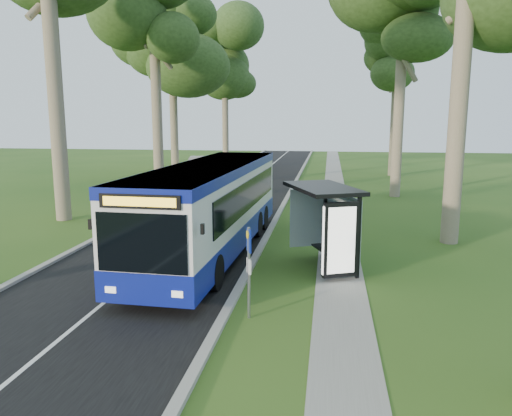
{
  "coord_description": "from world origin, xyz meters",
  "views": [
    {
      "loc": [
        2.56,
        -14.78,
        5.09
      ],
      "look_at": [
        -0.2,
        3.98,
        1.6
      ],
      "focal_mm": 35.0,
      "sensor_mm": 36.0,
      "label": 1
    }
  ],
  "objects_px": {
    "bus_stop_sign": "(249,262)",
    "bus_shelter": "(327,213)",
    "bus": "(211,208)",
    "litter_bin": "(310,224)",
    "car_silver": "(200,167)",
    "car_white": "(197,171)"
  },
  "relations": [
    {
      "from": "car_white",
      "to": "bus_shelter",
      "type": "bearing_deg",
      "value": -69.67
    },
    {
      "from": "bus_shelter",
      "to": "car_silver",
      "type": "bearing_deg",
      "value": 90.29
    },
    {
      "from": "bus",
      "to": "bus_shelter",
      "type": "bearing_deg",
      "value": -18.78
    },
    {
      "from": "bus",
      "to": "car_white",
      "type": "height_order",
      "value": "bus"
    },
    {
      "from": "bus",
      "to": "car_silver",
      "type": "xyz_separation_m",
      "value": [
        -6.67,
        23.82,
        -0.89
      ]
    },
    {
      "from": "bus",
      "to": "litter_bin",
      "type": "distance_m",
      "value": 5.2
    },
    {
      "from": "bus",
      "to": "litter_bin",
      "type": "xyz_separation_m",
      "value": [
        3.54,
        3.58,
        -1.28
      ]
    },
    {
      "from": "bus",
      "to": "car_white",
      "type": "bearing_deg",
      "value": 108.67
    },
    {
      "from": "bus",
      "to": "litter_bin",
      "type": "bearing_deg",
      "value": 47.62
    },
    {
      "from": "bus_stop_sign",
      "to": "bus_shelter",
      "type": "bearing_deg",
      "value": 41.88
    },
    {
      "from": "car_white",
      "to": "bus_stop_sign",
      "type": "bearing_deg",
      "value": -76.46
    },
    {
      "from": "bus_stop_sign",
      "to": "bus_shelter",
      "type": "distance_m",
      "value": 4.61
    },
    {
      "from": "bus",
      "to": "car_white",
      "type": "relative_size",
      "value": 3.11
    },
    {
      "from": "bus_stop_sign",
      "to": "car_silver",
      "type": "bearing_deg",
      "value": 83.31
    },
    {
      "from": "bus_shelter",
      "to": "bus_stop_sign",
      "type": "bearing_deg",
      "value": -137.42
    },
    {
      "from": "litter_bin",
      "to": "car_white",
      "type": "height_order",
      "value": "car_white"
    },
    {
      "from": "litter_bin",
      "to": "car_white",
      "type": "bearing_deg",
      "value": 118.48
    },
    {
      "from": "car_silver",
      "to": "bus_shelter",
      "type": "bearing_deg",
      "value": -69.22
    },
    {
      "from": "litter_bin",
      "to": "car_white",
      "type": "xyz_separation_m",
      "value": [
        -10.01,
        18.46,
        0.23
      ]
    },
    {
      "from": "car_silver",
      "to": "car_white",
      "type": "bearing_deg",
      "value": -85.9
    },
    {
      "from": "litter_bin",
      "to": "bus_stop_sign",
      "type": "bearing_deg",
      "value": -97.2
    },
    {
      "from": "bus_shelter",
      "to": "car_silver",
      "type": "distance_m",
      "value": 27.74
    }
  ]
}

